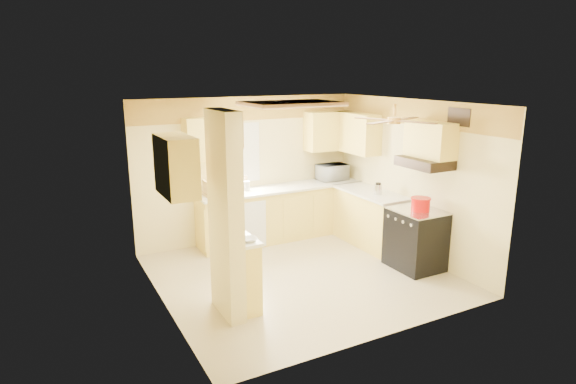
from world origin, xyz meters
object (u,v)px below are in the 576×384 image
stove (416,239)px  bowl (249,239)px  microwave (332,172)px  kettle (378,189)px  dutch_oven (421,204)px

stove → bowl: (-2.78, -0.14, 0.50)m
microwave → kettle: (0.08, -1.25, -0.06)m
microwave → bowl: size_ratio=2.89×
stove → kettle: bearing=90.2°
kettle → microwave: bearing=93.8°
microwave → kettle: 1.26m
bowl → microwave: bearing=40.8°
dutch_oven → kettle: kettle is taller
stove → kettle: kettle is taller
stove → kettle: (-0.00, 0.94, 0.57)m
stove → dutch_oven: bearing=-75.8°
dutch_oven → kettle: size_ratio=1.49×
stove → kettle: size_ratio=4.65×
dutch_oven → kettle: 0.98m
stove → bowl: size_ratio=4.92×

